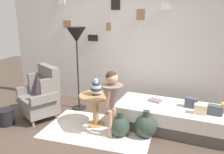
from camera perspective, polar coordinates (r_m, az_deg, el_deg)
The scene contains 16 objects.
ground_plane at distance 3.44m, azimuth -7.34°, elevation -17.81°, with size 12.00×12.00×0.00m, color #4C3D33.
gallery_wall at distance 4.75m, azimuth 1.76°, elevation 8.55°, with size 4.80×0.12×2.60m.
rug at distance 3.96m, azimuth -3.40°, elevation -12.76°, with size 1.77×1.12×0.01m, color silver.
armchair at distance 4.40m, azimuth -17.06°, elevation -4.34°, with size 0.90×0.85×0.97m.
daybed at distance 4.03m, azimuth 15.12°, elevation -9.72°, with size 1.97×0.99×0.40m.
pillow_mid at distance 3.84m, azimuth 24.27°, elevation -7.50°, with size 0.22×0.12×0.14m, color #474C56.
pillow_back at distance 3.78m, azimuth 21.16°, elevation -7.46°, with size 0.18×0.12×0.15m, color beige.
pillow_extra at distance 3.98m, azimuth 19.10°, elevation -6.00°, with size 0.19×0.12×0.16m, color #474C56.
side_table at distance 3.96m, azimuth -4.11°, elevation -6.59°, with size 0.56×0.56×0.55m.
vase_striped at distance 3.87m, azimuth -3.94°, elevation -2.82°, with size 0.19×0.19×0.27m.
floor_lamp at distance 4.46m, azimuth -8.83°, elevation 9.34°, with size 0.37×0.37×1.63m.
person_child at distance 3.47m, azimuth -0.01°, elevation -4.78°, with size 0.34×0.34×1.07m.
book_on_daybed at distance 4.10m, azimuth 10.76°, elevation -5.72°, with size 0.22×0.16×0.03m, color gray.
demijohn_near at distance 3.70m, azimuth 1.98°, elevation -12.16°, with size 0.32×0.32×0.40m.
demijohn_far at distance 3.70m, azimuth 8.41°, elevation -11.97°, with size 0.36×0.36×0.44m.
magazine_basket at distance 4.46m, azimuth -24.87°, elevation -8.99°, with size 0.28×0.28×0.28m, color black.
Camera 1 is at (1.22, -2.60, 1.89)m, focal length 36.75 mm.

